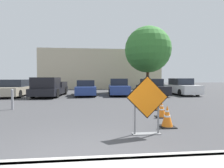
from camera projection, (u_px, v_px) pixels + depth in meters
ground_plane at (90, 99)px, 12.95m from camera, size 96.00×96.00×0.00m
curb_lip at (74, 163)px, 3.01m from camera, size 30.06×0.20×0.14m
road_closed_sign at (147, 102)px, 4.72m from camera, size 1.16×0.20×1.61m
traffic_cone_nearest at (167, 116)px, 5.48m from camera, size 0.47×0.47×0.69m
traffic_cone_second at (162, 110)px, 6.86m from camera, size 0.46×0.46×0.62m
traffic_cone_third at (158, 103)px, 8.45m from camera, size 0.48×0.48×0.67m
traffic_cone_fourth at (153, 100)px, 10.02m from camera, size 0.39×0.39×0.59m
traffic_cone_fifth at (153, 96)px, 11.59m from camera, size 0.44×0.44×0.70m
parked_car_second at (15, 89)px, 14.87m from camera, size 2.04×4.49×1.43m
pickup_truck at (49, 88)px, 14.66m from camera, size 2.25×5.10×1.61m
parked_car_third at (86, 88)px, 15.74m from camera, size 1.89×4.37×1.37m
parked_car_fourth at (118, 87)px, 16.09m from camera, size 1.96×4.39×1.51m
parked_car_fifth at (152, 88)px, 15.90m from camera, size 1.93×4.36×1.49m
parked_car_sixth at (181, 87)px, 16.54m from camera, size 1.81×4.47×1.53m
bollard_nearest at (12, 99)px, 8.57m from camera, size 0.12×0.12×1.00m
building_facade_backdrop at (101, 70)px, 27.51m from camera, size 17.87×5.00×5.79m
street_tree_behind_lot at (148, 50)px, 19.29m from camera, size 5.08×5.08×7.25m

